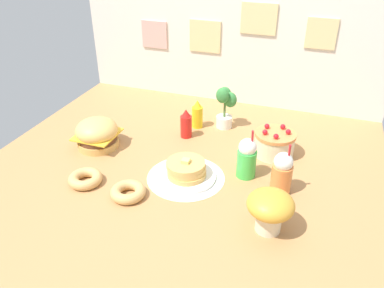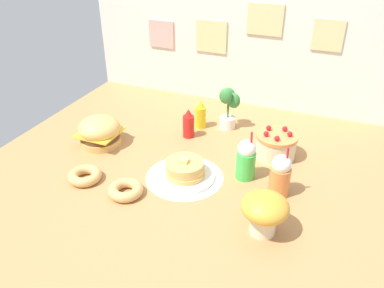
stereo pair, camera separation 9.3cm
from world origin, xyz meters
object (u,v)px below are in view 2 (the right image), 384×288
at_px(layer_cake, 276,145).
at_px(mustard_bottle, 201,115).
at_px(cream_soda_cup, 246,159).
at_px(potted_plant, 229,106).
at_px(donut_pink_glaze, 85,175).
at_px(mushroom_stool, 265,210).
at_px(ketchup_bottle, 188,124).
at_px(pancake_stack, 185,171).
at_px(donut_chocolate, 126,190).
at_px(burger, 100,131).
at_px(orange_float_cup, 280,175).

xyz_separation_m(layer_cake, mustard_bottle, (-0.56, 0.19, 0.02)).
relative_size(layer_cake, cream_soda_cup, 0.83).
bearing_deg(potted_plant, donut_pink_glaze, -121.50).
bearing_deg(mushroom_stool, cream_soda_cup, 116.11).
distance_m(ketchup_bottle, cream_soda_cup, 0.57).
bearing_deg(donut_pink_glaze, layer_cake, 34.84).
distance_m(pancake_stack, potted_plant, 0.67).
distance_m(pancake_stack, donut_pink_glaze, 0.56).
relative_size(ketchup_bottle, donut_chocolate, 1.08).
bearing_deg(mustard_bottle, donut_pink_glaze, -113.81).
bearing_deg(burger, pancake_stack, -12.17).
xyz_separation_m(layer_cake, potted_plant, (-0.38, 0.25, 0.09)).
xyz_separation_m(pancake_stack, potted_plant, (0.04, 0.66, 0.12)).
relative_size(layer_cake, potted_plant, 0.82).
bearing_deg(donut_chocolate, layer_cake, 45.96).
relative_size(cream_soda_cup, donut_chocolate, 1.61).
distance_m(ketchup_bottle, potted_plant, 0.31).
relative_size(pancake_stack, donut_chocolate, 1.83).
distance_m(cream_soda_cup, mushroom_stool, 0.44).
xyz_separation_m(layer_cake, mushroom_stool, (0.08, -0.68, 0.05)).
height_order(burger, pancake_stack, burger).
height_order(mustard_bottle, donut_pink_glaze, mustard_bottle).
distance_m(layer_cake, mushroom_stool, 0.69).
relative_size(donut_chocolate, mushroom_stool, 0.85).
xyz_separation_m(ketchup_bottle, potted_plant, (0.21, 0.22, 0.07)).
xyz_separation_m(donut_chocolate, potted_plant, (0.27, 0.92, 0.13)).
bearing_deg(ketchup_bottle, pancake_stack, -69.85).
distance_m(burger, pancake_stack, 0.67).
relative_size(donut_pink_glaze, donut_chocolate, 1.00).
bearing_deg(cream_soda_cup, potted_plant, 116.95).
bearing_deg(mushroom_stool, orange_float_cup, 88.25).
height_order(layer_cake, cream_soda_cup, cream_soda_cup).
height_order(donut_chocolate, potted_plant, potted_plant).
bearing_deg(mushroom_stool, ketchup_bottle, 133.27).
xyz_separation_m(mustard_bottle, donut_chocolate, (-0.09, -0.86, -0.06)).
xyz_separation_m(ketchup_bottle, mustard_bottle, (0.02, 0.16, 0.00)).
bearing_deg(donut_pink_glaze, burger, 111.09).
xyz_separation_m(pancake_stack, donut_chocolate, (-0.23, -0.26, -0.02)).
bearing_deg(donut_chocolate, potted_plant, 73.62).
bearing_deg(donut_pink_glaze, mushroom_stool, -1.90).
height_order(pancake_stack, donut_pink_glaze, pancake_stack).
height_order(layer_cake, donut_pink_glaze, layer_cake).
relative_size(pancake_stack, mustard_bottle, 1.70).
xyz_separation_m(ketchup_bottle, mushroom_stool, (0.67, -0.71, 0.04)).
bearing_deg(mustard_bottle, layer_cake, -18.41).
bearing_deg(potted_plant, cream_soda_cup, -63.05).
relative_size(pancake_stack, orange_float_cup, 1.13).
distance_m(layer_cake, cream_soda_cup, 0.31).
height_order(pancake_stack, donut_chocolate, pancake_stack).
relative_size(layer_cake, orange_float_cup, 0.83).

